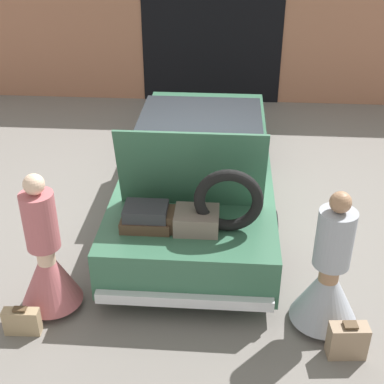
{
  "coord_description": "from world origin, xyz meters",
  "views": [
    {
      "loc": [
        0.38,
        -6.63,
        3.97
      ],
      "look_at": [
        0.0,
        -1.34,
        0.9
      ],
      "focal_mm": 50.0,
      "sensor_mm": 36.0,
      "label": 1
    }
  ],
  "objects_px": {
    "car": "(199,166)",
    "person_right": "(328,281)",
    "suitcase_beside_left_person": "(22,321)",
    "suitcase_beside_right_person": "(347,340)",
    "person_left": "(47,263)"
  },
  "relations": [
    {
      "from": "person_left",
      "to": "person_right",
      "type": "height_order",
      "value": "person_left"
    },
    {
      "from": "person_right",
      "to": "suitcase_beside_left_person",
      "type": "relative_size",
      "value": 4.24
    },
    {
      "from": "car",
      "to": "person_left",
      "type": "height_order",
      "value": "car"
    },
    {
      "from": "person_left",
      "to": "person_right",
      "type": "bearing_deg",
      "value": 88.79
    },
    {
      "from": "car",
      "to": "suitcase_beside_left_person",
      "type": "height_order",
      "value": "car"
    },
    {
      "from": "suitcase_beside_left_person",
      "to": "suitcase_beside_right_person",
      "type": "xyz_separation_m",
      "value": [
        3.21,
        -0.07,
        0.04
      ]
    },
    {
      "from": "person_left",
      "to": "suitcase_beside_left_person",
      "type": "distance_m",
      "value": 0.62
    },
    {
      "from": "person_right",
      "to": "suitcase_beside_right_person",
      "type": "distance_m",
      "value": 0.59
    },
    {
      "from": "person_right",
      "to": "suitcase_beside_left_person",
      "type": "distance_m",
      "value": 3.1
    },
    {
      "from": "person_left",
      "to": "suitcase_beside_right_person",
      "type": "relative_size",
      "value": 4.02
    },
    {
      "from": "person_left",
      "to": "suitcase_beside_left_person",
      "type": "xyz_separation_m",
      "value": [
        -0.18,
        -0.42,
        -0.42
      ]
    },
    {
      "from": "car",
      "to": "person_right",
      "type": "relative_size",
      "value": 3.19
    },
    {
      "from": "person_right",
      "to": "car",
      "type": "bearing_deg",
      "value": 26.39
    },
    {
      "from": "car",
      "to": "person_right",
      "type": "height_order",
      "value": "car"
    },
    {
      "from": "person_right",
      "to": "suitcase_beside_right_person",
      "type": "relative_size",
      "value": 3.91
    }
  ]
}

